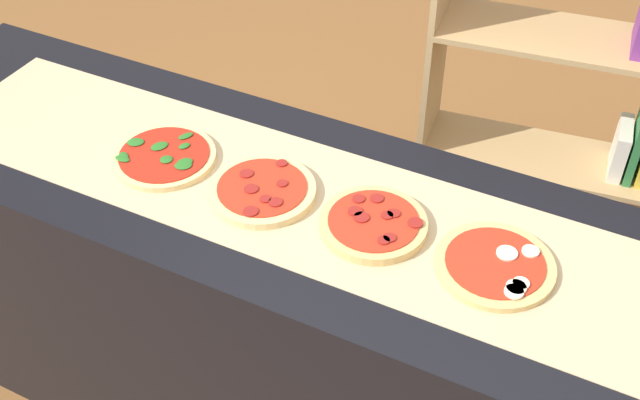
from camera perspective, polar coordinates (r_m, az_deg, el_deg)
The scene contains 7 objects.
counter at distance 2.21m, azimuth 0.00°, elevation -9.38°, with size 2.59×0.66×0.92m, color black.
parchment_paper at distance 1.88m, azimuth 0.00°, elevation -0.44°, with size 2.11×0.43×0.00m, color tan.
pizza_spinach_0 at distance 2.04m, azimuth -11.06°, elevation 3.06°, with size 0.26×0.26×0.02m.
pizza_pepperoni_1 at distance 1.91m, azimuth -4.15°, elevation 0.70°, with size 0.26×0.26×0.03m.
pizza_pepperoni_2 at distance 1.82m, azimuth 3.85°, elevation -1.71°, with size 0.25×0.25×0.03m.
pizza_mozzarella_3 at distance 1.77m, azimuth 12.44°, elevation -4.56°, with size 0.26×0.26×0.02m.
bookshelf at distance 2.75m, azimuth 20.30°, elevation 5.48°, with size 0.98×0.41×1.40m.
Camera 1 is at (0.63, -1.25, 2.17)m, focal length 44.77 mm.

